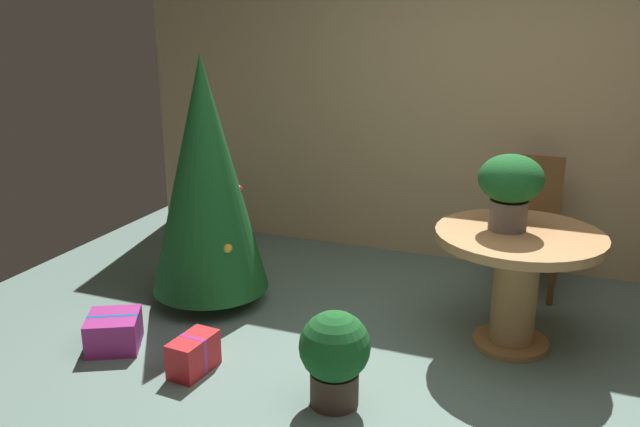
# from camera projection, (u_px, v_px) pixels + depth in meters

# --- Properties ---
(ground_plane) EXTENTS (6.60, 6.60, 0.00)m
(ground_plane) POSITION_uv_depth(u_px,v_px,m) (426.00, 405.00, 3.43)
(ground_plane) COLOR slate
(back_wall_panel) EXTENTS (6.00, 0.10, 2.60)m
(back_wall_panel) POSITION_uv_depth(u_px,v_px,m) (501.00, 99.00, 5.00)
(back_wall_panel) COLOR tan
(back_wall_panel) RESTS_ON ground_plane
(round_dining_table) EXTENTS (0.96, 0.96, 0.72)m
(round_dining_table) POSITION_uv_depth(u_px,v_px,m) (517.00, 268.00, 3.89)
(round_dining_table) COLOR #B27F4C
(round_dining_table) RESTS_ON ground_plane
(flower_vase) EXTENTS (0.37, 0.37, 0.44)m
(flower_vase) POSITION_uv_depth(u_px,v_px,m) (511.00, 185.00, 3.80)
(flower_vase) COLOR #665B51
(flower_vase) RESTS_ON round_dining_table
(wooden_chair_far) EXTENTS (0.41, 0.40, 0.95)m
(wooden_chair_far) POSITION_uv_depth(u_px,v_px,m) (532.00, 218.00, 4.72)
(wooden_chair_far) COLOR brown
(wooden_chair_far) RESTS_ON ground_plane
(holiday_tree) EXTENTS (0.79, 0.79, 1.68)m
(holiday_tree) POSITION_uv_depth(u_px,v_px,m) (206.00, 176.00, 4.37)
(holiday_tree) COLOR brown
(holiday_tree) RESTS_ON ground_plane
(gift_box_purple) EXTENTS (0.41, 0.41, 0.20)m
(gift_box_purple) POSITION_uv_depth(u_px,v_px,m) (114.00, 331.00, 3.98)
(gift_box_purple) COLOR #9E287A
(gift_box_purple) RESTS_ON ground_plane
(gift_box_red) EXTENTS (0.19, 0.31, 0.21)m
(gift_box_red) POSITION_uv_depth(u_px,v_px,m) (194.00, 355.00, 3.71)
(gift_box_red) COLOR red
(gift_box_red) RESTS_ON ground_plane
(potted_plant) EXTENTS (0.36, 0.36, 0.51)m
(potted_plant) POSITION_uv_depth(u_px,v_px,m) (335.00, 354.00, 3.36)
(potted_plant) COLOR #4C382D
(potted_plant) RESTS_ON ground_plane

